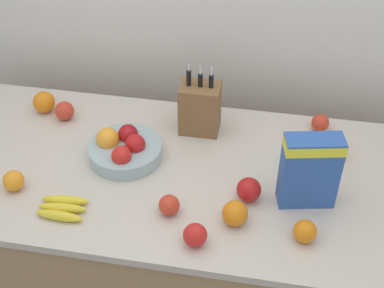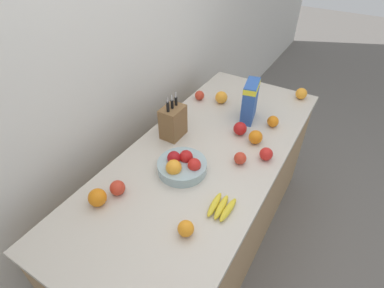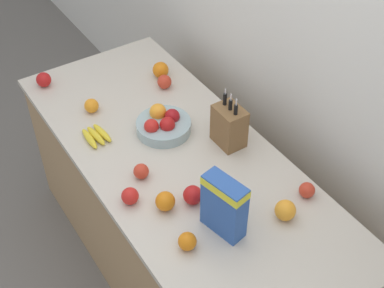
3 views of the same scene
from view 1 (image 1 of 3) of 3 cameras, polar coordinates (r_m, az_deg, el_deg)
counter at (r=2.23m, az=-1.50°, el=-11.07°), size 2.00×0.84×0.87m
knife_block at (r=2.04m, az=0.86°, el=3.89°), size 0.15×0.11×0.29m
cereal_box at (r=1.75m, az=12.49°, el=-2.53°), size 0.20×0.12×0.27m
fruit_bowl at (r=1.96m, az=-7.23°, el=-0.48°), size 0.27×0.27×0.11m
banana_bunch at (r=1.81m, az=-13.66°, el=-6.64°), size 0.17×0.11×0.03m
apple_middle at (r=1.80m, az=6.08°, el=-4.86°), size 0.08×0.08×0.08m
apple_leftmost at (r=2.14m, az=13.52°, el=2.22°), size 0.07×0.07×0.07m
apple_by_knife_block at (r=1.75m, az=-2.46°, el=-6.53°), size 0.07×0.07×0.07m
apple_near_bananas at (r=1.66m, az=0.33°, el=-9.68°), size 0.08×0.08×0.08m
apple_rightmost at (r=2.19m, az=-13.44°, el=3.46°), size 0.08×0.08×0.08m
orange_mid_right at (r=2.26m, az=-15.51°, el=4.34°), size 0.09×0.09×0.09m
orange_front_center at (r=1.72m, az=4.61°, el=-7.37°), size 0.08×0.08×0.08m
orange_near_bowl at (r=1.70m, az=11.96°, el=-9.10°), size 0.07×0.07×0.07m
orange_front_left at (r=2.01m, az=14.75°, el=-0.36°), size 0.09×0.09×0.09m
orange_by_cereal at (r=1.92m, az=-18.50°, el=-3.75°), size 0.07×0.07×0.07m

